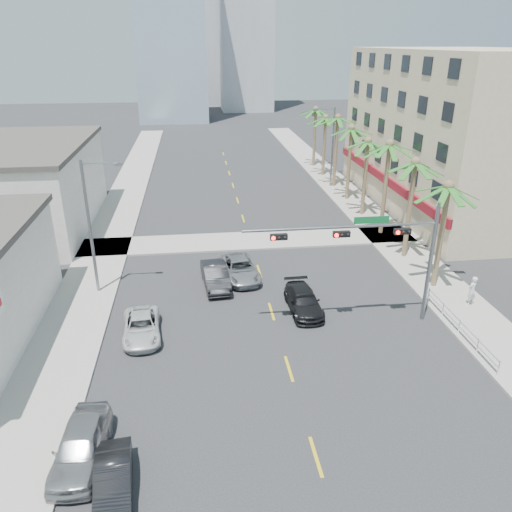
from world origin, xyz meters
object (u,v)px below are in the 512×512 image
at_px(car_lane_center, 240,269).
at_px(car_parked_mid, 113,480).
at_px(car_lane_right, 303,301).
at_px(car_parked_far, 142,327).
at_px(traffic_signal_mast, 379,245).
at_px(pedestrian, 472,291).
at_px(car_parked_near, 81,445).
at_px(car_lane_left, 215,276).

bearing_deg(car_lane_center, car_parked_mid, -116.00).
distance_m(car_parked_mid, car_lane_center, 19.03).
distance_m(car_parked_mid, car_lane_right, 16.13).
relative_size(car_parked_far, car_lane_center, 0.89).
bearing_deg(car_lane_right, traffic_signal_mast, -29.19).
xyz_separation_m(car_parked_far, car_lane_right, (9.80, 1.85, 0.05)).
height_order(car_lane_right, pedestrian, pedestrian).
bearing_deg(car_parked_near, car_lane_left, 70.88).
height_order(traffic_signal_mast, car_lane_left, traffic_signal_mast).
bearing_deg(traffic_signal_mast, car_parked_far, 179.48).
distance_m(traffic_signal_mast, car_parked_near, 18.16).
relative_size(car_parked_far, pedestrian, 2.28).
height_order(car_parked_near, pedestrian, pedestrian).
xyz_separation_m(traffic_signal_mast, car_lane_left, (-9.09, 6.05, -4.31)).
relative_size(traffic_signal_mast, car_lane_right, 2.43).
relative_size(car_parked_near, car_lane_right, 1.02).
bearing_deg(traffic_signal_mast, car_lane_right, 152.46).
bearing_deg(pedestrian, car_parked_far, -24.91).
bearing_deg(car_lane_center, car_parked_near, -122.36).
xyz_separation_m(traffic_signal_mast, car_parked_far, (-13.58, 0.12, -4.45)).
bearing_deg(car_lane_center, car_lane_left, -154.72).
distance_m(car_parked_far, pedestrian, 20.52).
distance_m(car_lane_center, car_lane_right, 6.26).
xyz_separation_m(traffic_signal_mast, car_lane_center, (-7.28, 7.17, -4.37)).
xyz_separation_m(car_parked_near, car_parked_far, (1.60, 9.12, -0.18)).
relative_size(car_parked_mid, car_parked_far, 0.86).
bearing_deg(car_lane_right, car_lane_center, 122.34).
relative_size(traffic_signal_mast, car_parked_near, 2.39).
xyz_separation_m(car_lane_center, pedestrian, (14.19, -5.99, 0.42)).
xyz_separation_m(car_parked_far, car_lane_center, (6.30, 7.04, 0.08)).
distance_m(car_lane_right, pedestrian, 10.72).
xyz_separation_m(traffic_signal_mast, car_lane_right, (-3.78, 1.97, -4.40)).
bearing_deg(car_parked_mid, traffic_signal_mast, 32.13).
bearing_deg(car_parked_far, traffic_signal_mast, -4.86).
xyz_separation_m(car_lane_left, car_lane_center, (1.81, 1.11, -0.06)).
bearing_deg(pedestrian, traffic_signal_mast, -18.18).
bearing_deg(car_parked_near, car_parked_far, 82.96).
bearing_deg(car_lane_center, traffic_signal_mast, -50.84).
height_order(car_parked_mid, pedestrian, pedestrian).
distance_m(car_parked_near, car_lane_right, 15.82).
bearing_deg(car_lane_center, car_parked_far, -138.13).
distance_m(car_parked_mid, car_lane_left, 17.43).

